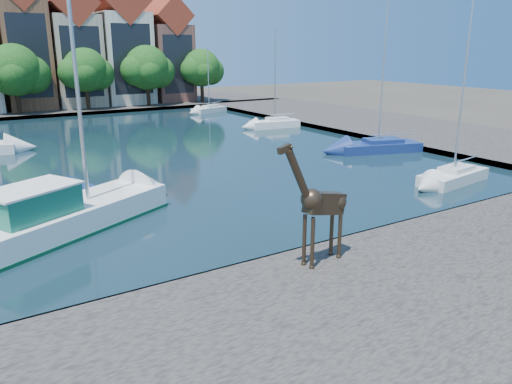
# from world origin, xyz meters

# --- Properties ---
(ground) EXTENTS (160.00, 160.00, 0.00)m
(ground) POSITION_xyz_m (0.00, 0.00, 0.00)
(ground) COLOR #38332B
(ground) RESTS_ON ground
(water_basin) EXTENTS (38.00, 50.00, 0.08)m
(water_basin) POSITION_xyz_m (0.00, 24.00, 0.04)
(water_basin) COLOR black
(water_basin) RESTS_ON ground
(near_quay) EXTENTS (50.00, 14.00, 0.50)m
(near_quay) POSITION_xyz_m (0.00, -7.00, 0.25)
(near_quay) COLOR #494340
(near_quay) RESTS_ON ground
(far_quay) EXTENTS (60.00, 16.00, 0.50)m
(far_quay) POSITION_xyz_m (0.00, 56.00, 0.25)
(far_quay) COLOR #494340
(far_quay) RESTS_ON ground
(right_quay) EXTENTS (14.00, 52.00, 0.50)m
(right_quay) POSITION_xyz_m (25.00, 24.00, 0.25)
(right_quay) COLOR #494340
(right_quay) RESTS_ON ground
(townhouse_center) EXTENTS (5.44, 9.18, 16.93)m
(townhouse_center) POSITION_xyz_m (-4.00, 55.99, 8.36)
(townhouse_center) COLOR brown
(townhouse_center) RESTS_ON far_quay
(townhouse_east_inner) EXTENTS (5.94, 9.18, 15.79)m
(townhouse_east_inner) POSITION_xyz_m (2.00, 55.99, 7.73)
(townhouse_east_inner) COLOR tan
(townhouse_east_inner) RESTS_ON far_quay
(townhouse_east_mid) EXTENTS (6.43, 9.18, 16.65)m
(townhouse_east_mid) POSITION_xyz_m (8.50, 55.99, 8.10)
(townhouse_east_mid) COLOR beige
(townhouse_east_mid) RESTS_ON far_quay
(townhouse_east_end) EXTENTS (5.44, 9.18, 14.43)m
(townhouse_east_end) POSITION_xyz_m (15.00, 55.99, 7.11)
(townhouse_east_end) COLOR brown
(townhouse_east_end) RESTS_ON far_quay
(far_tree_mid_west) EXTENTS (7.80, 6.00, 8.00)m
(far_tree_mid_west) POSITION_xyz_m (-5.89, 50.49, 5.29)
(far_tree_mid_west) COLOR #332114
(far_tree_mid_west) RESTS_ON far_quay
(far_tree_mid_east) EXTENTS (7.02, 5.40, 7.52)m
(far_tree_mid_east) POSITION_xyz_m (2.10, 50.49, 5.13)
(far_tree_mid_east) COLOR #332114
(far_tree_mid_east) RESTS_ON far_quay
(far_tree_east) EXTENTS (7.54, 5.80, 7.84)m
(far_tree_east) POSITION_xyz_m (10.11, 50.49, 5.24)
(far_tree_east) COLOR #332114
(far_tree_east) RESTS_ON far_quay
(far_tree_far_east) EXTENTS (6.76, 5.20, 7.36)m
(far_tree_far_east) POSITION_xyz_m (18.09, 50.49, 5.08)
(far_tree_far_east) COLOR #332114
(far_tree_far_east) RESTS_ON far_quay
(giraffe_statue) EXTENTS (3.22, 0.79, 4.60)m
(giraffe_statue) POSITION_xyz_m (-3.10, -1.54, 2.76)
(giraffe_statue) COLOR #322519
(giraffe_statue) RESTS_ON near_quay
(motorsailer) EXTENTS (10.15, 7.12, 12.23)m
(motorsailer) POSITION_xyz_m (-10.05, 7.85, 1.03)
(motorsailer) COLOR white
(motorsailer) RESTS_ON water_basin
(sailboat_left_b) EXTENTS (7.93, 3.08, 12.33)m
(sailboat_left_b) POSITION_xyz_m (-12.00, 11.46, 0.66)
(sailboat_left_b) COLOR navy
(sailboat_left_b) RESTS_ON water_basin
(sailboat_right_a) EXTENTS (5.49, 2.55, 11.08)m
(sailboat_right_a) POSITION_xyz_m (12.00, 4.00, 0.64)
(sailboat_right_a) COLOR silver
(sailboat_right_a) RESTS_ON water_basin
(sailboat_right_b) EXTENTS (7.01, 4.15, 11.49)m
(sailboat_right_b) POSITION_xyz_m (15.00, 13.23, 0.64)
(sailboat_right_b) COLOR navy
(sailboat_right_b) RESTS_ON water_basin
(sailboat_right_c) EXTENTS (5.29, 2.52, 9.57)m
(sailboat_right_c) POSITION_xyz_m (15.00, 27.78, 0.65)
(sailboat_right_c) COLOR white
(sailboat_right_c) RESTS_ON water_basin
(sailboat_right_d) EXTENTS (5.15, 3.24, 7.91)m
(sailboat_right_d) POSITION_xyz_m (15.00, 42.55, 0.56)
(sailboat_right_d) COLOR silver
(sailboat_right_d) RESTS_ON water_basin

